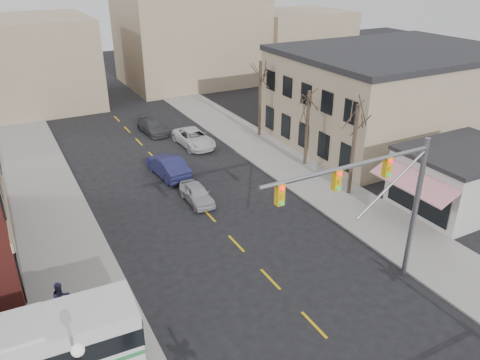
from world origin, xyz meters
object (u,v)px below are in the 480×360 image
at_px(car_a, 197,194).
at_px(car_d, 153,127).
at_px(car_c, 194,138).
at_px(pedestrian_near, 133,345).
at_px(pedestrian_far, 61,299).
at_px(car_b, 168,166).
at_px(traffic_signal_mast, 381,192).

bearing_deg(car_a, car_d, 84.18).
xyz_separation_m(car_c, pedestrian_near, (-12.52, -22.82, 0.32)).
bearing_deg(car_d, pedestrian_far, -123.14).
bearing_deg(car_b, car_d, -106.17).
bearing_deg(pedestrian_near, traffic_signal_mast, -81.18).
xyz_separation_m(car_d, pedestrian_far, (-12.45, -23.54, 0.39)).
bearing_deg(traffic_signal_mast, car_b, 103.45).
height_order(car_d, pedestrian_far, pedestrian_far).
xyz_separation_m(car_b, pedestrian_far, (-10.24, -13.14, 0.21)).
xyz_separation_m(car_d, pedestrian_near, (-10.27, -28.02, 0.40)).
distance_m(car_a, car_d, 15.72).
bearing_deg(car_b, car_a, 88.64).
distance_m(traffic_signal_mast, pedestrian_near, 13.32).
xyz_separation_m(car_a, car_b, (-0.25, 5.20, 0.19)).
xyz_separation_m(car_b, pedestrian_near, (-8.05, -17.62, 0.22)).
height_order(car_a, pedestrian_near, pedestrian_near).
height_order(pedestrian_near, pedestrian_far, pedestrian_near).
distance_m(traffic_signal_mast, car_a, 14.73).
distance_m(car_d, pedestrian_far, 26.63).
bearing_deg(car_c, car_d, 111.62).
bearing_deg(pedestrian_far, car_c, 27.58).
xyz_separation_m(pedestrian_near, pedestrian_far, (-2.18, 4.49, -0.00)).
bearing_deg(car_a, car_c, 69.27).
distance_m(car_a, car_b, 5.21).
relative_size(car_a, car_c, 0.72).
relative_size(pedestrian_near, pedestrian_far, 1.00).
distance_m(traffic_signal_mast, pedestrian_far, 16.24).
xyz_separation_m(traffic_signal_mast, car_b, (-4.40, 18.40, -4.87)).
relative_size(car_c, car_d, 1.16).
height_order(traffic_signal_mast, car_c, traffic_signal_mast).
relative_size(car_d, pedestrian_far, 2.45).
distance_m(traffic_signal_mast, car_d, 29.32).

